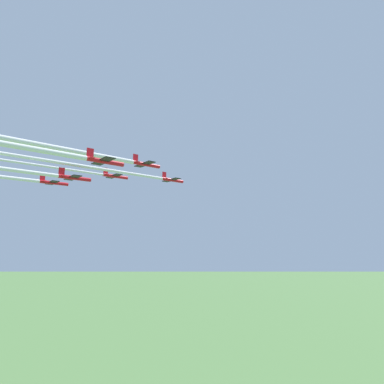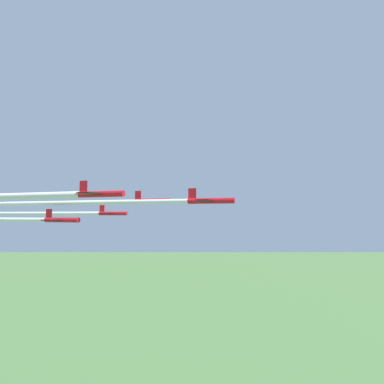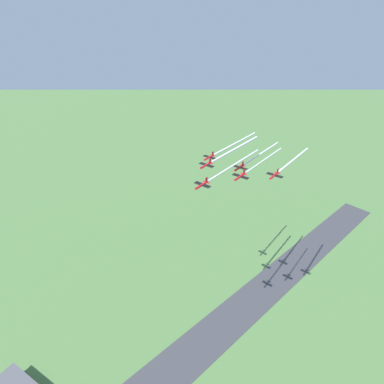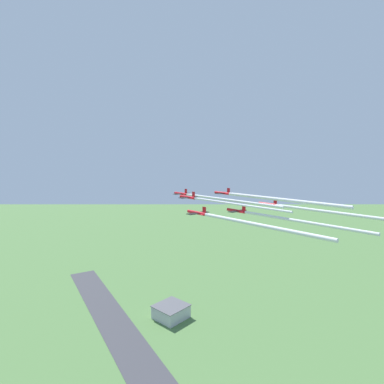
{
  "view_description": "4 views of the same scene",
  "coord_description": "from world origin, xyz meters",
  "px_view_note": "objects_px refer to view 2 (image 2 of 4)",
  "views": [
    {
      "loc": [
        -95.98,
        108.08,
        106.59
      ],
      "look_at": [
        -19.66,
        24.19,
        124.57
      ],
      "focal_mm": 28.0,
      "sensor_mm": 36.0,
      "label": 1
    },
    {
      "loc": [
        -75.08,
        23.82,
        125.95
      ],
      "look_at": [
        -9.76,
        36.13,
        130.95
      ],
      "focal_mm": 28.0,
      "sensor_mm": 36.0,
      "label": 2
    },
    {
      "loc": [
        45.18,
        -80.77,
        197.48
      ],
      "look_at": [
        -17.83,
        24.9,
        127.34
      ],
      "focal_mm": 28.0,
      "sensor_mm": 36.0,
      "label": 3
    },
    {
      "loc": [
        89.39,
        133.71,
        144.77
      ],
      "look_at": [
        -19.58,
        35.41,
        129.46
      ],
      "focal_mm": 28.0,
      "sensor_mm": 36.0,
      "label": 4
    }
  ],
  "objects_px": {
    "jet_2": "(99,194)",
    "jet_4": "(61,220)",
    "jet_3": "(112,213)",
    "jet_0": "(209,201)",
    "jet_1": "(150,201)"
  },
  "relations": [
    {
      "from": "jet_4",
      "to": "jet_2",
      "type": "bearing_deg",
      "value": 59.53
    },
    {
      "from": "jet_0",
      "to": "jet_3",
      "type": "relative_size",
      "value": 1.0
    },
    {
      "from": "jet_0",
      "to": "jet_4",
      "type": "bearing_deg",
      "value": -90.0
    },
    {
      "from": "jet_2",
      "to": "jet_4",
      "type": "bearing_deg",
      "value": -120.47
    },
    {
      "from": "jet_0",
      "to": "jet_4",
      "type": "xyz_separation_m",
      "value": [
        4.74,
        35.87,
        -3.99
      ]
    },
    {
      "from": "jet_1",
      "to": "jet_4",
      "type": "bearing_deg",
      "value": -59.53
    },
    {
      "from": "jet_0",
      "to": "jet_1",
      "type": "bearing_deg",
      "value": -120.47
    },
    {
      "from": "jet_3",
      "to": "jet_4",
      "type": "bearing_deg",
      "value": 0.0
    },
    {
      "from": "jet_2",
      "to": "jet_0",
      "type": "bearing_deg",
      "value": 120.47
    },
    {
      "from": "jet_3",
      "to": "jet_0",
      "type": "bearing_deg",
      "value": 59.53
    },
    {
      "from": "jet_4",
      "to": "jet_0",
      "type": "bearing_deg",
      "value": 90.0
    },
    {
      "from": "jet_0",
      "to": "jet_1",
      "type": "relative_size",
      "value": 1.0
    },
    {
      "from": "jet_0",
      "to": "jet_4",
      "type": "height_order",
      "value": "jet_0"
    },
    {
      "from": "jet_1",
      "to": "jet_2",
      "type": "distance_m",
      "value": 21.28
    },
    {
      "from": "jet_0",
      "to": "jet_4",
      "type": "distance_m",
      "value": 36.4
    }
  ]
}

